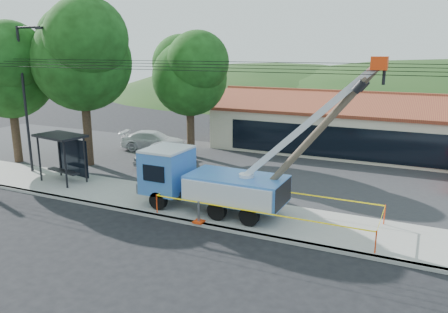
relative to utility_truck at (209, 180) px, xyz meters
name	(u,v)px	position (x,y,z in m)	size (l,w,h in m)	color
ground	(183,246)	(0.77, -3.78, -1.64)	(120.00, 120.00, 0.00)	black
curb	(207,226)	(0.77, -1.68, -1.56)	(60.00, 0.25, 0.15)	gray
sidewalk	(225,212)	(0.77, 0.22, -1.56)	(60.00, 4.00, 0.15)	gray
parking_lot	(278,171)	(0.77, 8.22, -1.59)	(60.00, 12.00, 0.10)	#28282B
strip_mall	(364,128)	(4.77, 16.20, 0.25)	(22.50, 8.53, 4.67)	beige
streetlight	(26,89)	(-13.01, 1.22, 3.67)	(2.13, 0.22, 9.00)	black
tree_west_near	(82,52)	(-11.23, 4.22, 5.89)	(7.56, 6.72, 10.80)	#332316
tree_west_far	(8,67)	(-16.23, 2.72, 4.90)	(6.84, 6.08, 9.48)	#332316
tree_lot	(190,71)	(-6.23, 9.22, 4.57)	(6.30, 5.60, 8.94)	#332316
hill_west	(275,97)	(-14.23, 51.22, -1.64)	(78.40, 56.00, 28.00)	#1A3915
hill_center	(443,105)	(10.77, 51.22, -1.64)	(89.60, 64.00, 32.00)	#1A3915
utility_truck	(209,180)	(0.00, 0.00, 0.00)	(11.00, 3.79, 7.25)	black
leaning_pole	(311,138)	(4.78, 0.23, 2.38)	(5.87, 1.70, 7.19)	brown
bus_shelter	(64,147)	(-9.71, 0.60, 0.56)	(3.12, 2.21, 2.77)	black
caution_tape	(267,204)	(2.91, 0.11, -0.81)	(9.90, 3.17, 0.92)	#FE3D0D
car_silver	(161,165)	(-7.07, 6.59, -1.64)	(1.78, 4.44, 1.51)	#ABACB2
car_white	(154,151)	(-9.90, 9.85, -1.64)	(2.03, 4.99, 1.45)	silver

